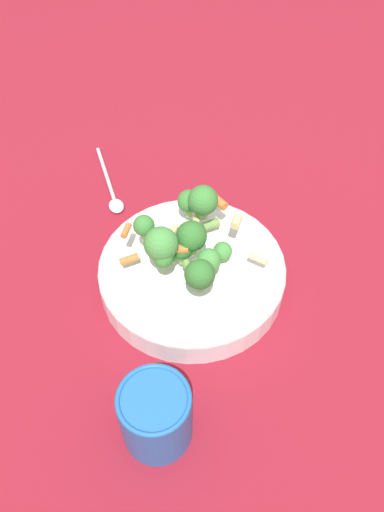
% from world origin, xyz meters
% --- Properties ---
extents(ground_plane, '(3.00, 3.00, 0.00)m').
position_xyz_m(ground_plane, '(0.00, 0.00, 0.00)').
color(ground_plane, maroon).
extents(bowl, '(0.28, 0.28, 0.05)m').
position_xyz_m(bowl, '(0.00, 0.00, 0.03)').
color(bowl, white).
rests_on(bowl, ground_plane).
extents(pasta_salad, '(0.21, 0.20, 0.09)m').
position_xyz_m(pasta_salad, '(0.01, -0.01, 0.10)').
color(pasta_salad, '#8CB766').
rests_on(pasta_salad, bowl).
extents(cup, '(0.09, 0.09, 0.10)m').
position_xyz_m(cup, '(0.08, 0.22, 0.05)').
color(cup, '#2366B2').
rests_on(cup, ground_plane).
extents(spoon, '(0.05, 0.18, 0.01)m').
position_xyz_m(spoon, '(0.12, -0.22, 0.01)').
color(spoon, silver).
rests_on(spoon, ground_plane).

